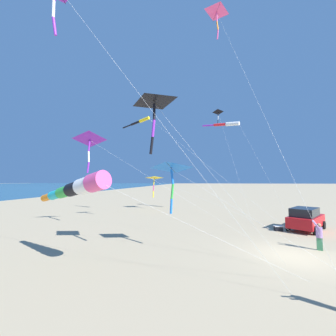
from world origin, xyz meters
TOP-DOWN VIEW (x-y plane):
  - ground_plane at (0.00, 0.00)m, footprint 600.00×600.00m
  - parked_car at (-3.67, -6.74)m, footprint 4.08×4.54m
  - cooler_box at (-1.28, -6.04)m, footprint 0.62×0.42m
  - person_adult_flyer at (-1.98, -1.30)m, footprint 0.60×0.53m
  - kite_delta_purple_drifting at (6.63, 0.30)m, footprint 9.05×3.40m
  - kite_delta_green_low_center at (2.66, -15.68)m, footprint 3.13×7.37m
  - kite_delta_checkered_midright at (3.63, -2.96)m, footprint 4.93×7.25m
  - kite_windsock_white_trailing at (10.74, 3.31)m, footprint 13.42×2.95m
  - kite_delta_red_high_left at (11.70, -16.90)m, footprint 13.54×9.48m
  - kite_delta_black_fish_shape at (7.26, 2.13)m, footprint 7.58×1.87m
  - kite_windsock_rainbow_low_near at (1.82, -14.54)m, footprint 8.19×7.48m
  - kite_windsock_small_distant at (12.34, -11.68)m, footprint 16.84×9.14m
  - kite_delta_orange_high_right at (14.77, -4.59)m, footprint 14.35×2.01m

SIDE VIEW (x-z plane):
  - ground_plane at x=0.00m, z-range 0.00..0.00m
  - cooler_box at x=-1.28m, z-range 0.00..0.42m
  - person_adult_flyer at x=-1.98m, z-range 0.08..1.82m
  - parked_car at x=-3.67m, z-range 0.03..1.88m
  - kite_windsock_white_trailing at x=10.74m, z-range 1.49..6.07m
  - kite_delta_red_high_left at x=11.70m, z-range 2.07..6.93m
  - kite_delta_purple_drifting at x=6.63m, z-range 2.22..7.52m
  - kite_delta_orange_high_right at x=14.77m, z-range 3.55..11.97m
  - kite_delta_black_fish_shape at x=7.26m, z-range 3.94..12.51m
  - kite_windsock_rainbow_low_near at x=1.82m, z-range 5.43..17.15m
  - kite_windsock_small_distant at x=12.34m, z-range 5.45..17.21m
  - kite_delta_green_low_center at x=2.66m, z-range 6.43..20.03m
  - kite_delta_checkered_midright at x=3.63m, z-range 8.23..25.52m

